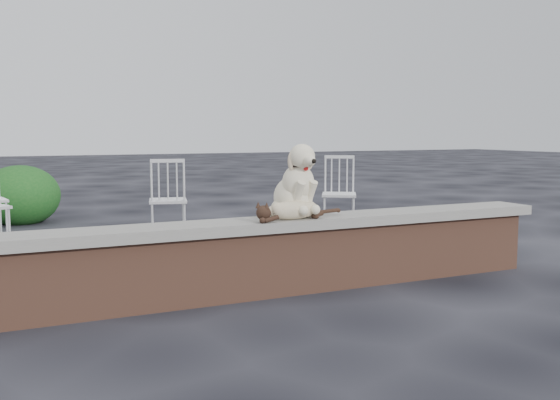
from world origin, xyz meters
name	(u,v)px	position (x,y,z in m)	size (l,w,h in m)	color
ground	(196,302)	(0.00, 0.00, 0.00)	(60.00, 60.00, 0.00)	black
brick_wall	(196,269)	(0.00, 0.00, 0.25)	(6.00, 0.30, 0.50)	brown
capstone	(195,230)	(0.00, 0.00, 0.54)	(6.20, 0.40, 0.08)	slate
dog	(293,180)	(0.82, 0.06, 0.87)	(0.38, 0.50, 0.58)	beige
cat	(293,209)	(0.74, -0.09, 0.66)	(0.96, 0.23, 0.16)	tan
chair_c	(168,199)	(0.55, 2.76, 0.47)	(0.56, 0.56, 0.94)	silver
chair_d	(339,193)	(2.70, 2.52, 0.47)	(0.56, 0.56, 0.94)	silver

